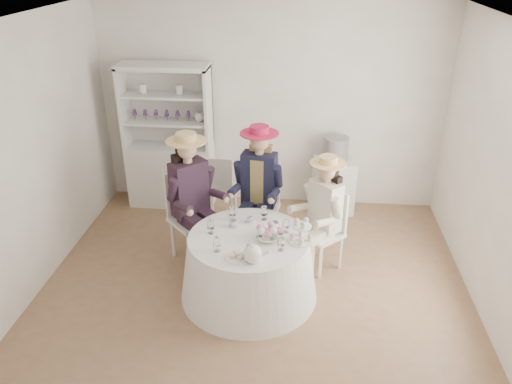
{
  "coord_description": "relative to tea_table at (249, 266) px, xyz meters",
  "views": [
    {
      "loc": [
        0.44,
        -4.34,
        3.29
      ],
      "look_at": [
        0.0,
        0.1,
        1.05
      ],
      "focal_mm": 35.0,
      "sensor_mm": 36.0,
      "label": 1
    }
  ],
  "objects": [
    {
      "name": "tea_table",
      "position": [
        0.0,
        0.0,
        0.0
      ],
      "size": [
        1.4,
        1.4,
        0.69
      ],
      "rotation": [
        0.0,
        0.0,
        -0.27
      ],
      "color": "white",
      "rests_on": "ground"
    },
    {
      "name": "table_teapot",
      "position": [
        0.09,
        -0.41,
        0.43
      ],
      "size": [
        0.25,
        0.18,
        0.18
      ],
      "rotation": [
        0.0,
        0.0,
        0.06
      ],
      "color": "white",
      "rests_on": "tea_table"
    },
    {
      "name": "wall_left",
      "position": [
        -2.2,
        0.18,
        1.01
      ],
      "size": [
        0.0,
        4.5,
        4.5
      ],
      "primitive_type": "plane",
      "rotation": [
        1.57,
        0.0,
        1.57
      ],
      "color": "silver",
      "rests_on": "ground"
    },
    {
      "name": "ceiling",
      "position": [
        0.05,
        0.18,
        2.36
      ],
      "size": [
        4.5,
        4.5,
        0.0
      ],
      "primitive_type": "plane",
      "rotation": [
        3.14,
        0.0,
        0.0
      ],
      "color": "white",
      "rests_on": "wall_back"
    },
    {
      "name": "wall_back",
      "position": [
        0.05,
        2.18,
        1.01
      ],
      "size": [
        4.5,
        0.0,
        4.5
      ],
      "primitive_type": "plane",
      "rotation": [
        1.57,
        0.0,
        0.0
      ],
      "color": "silver",
      "rests_on": "ground"
    },
    {
      "name": "side_table",
      "position": [
        0.92,
        1.93,
        0.02
      ],
      "size": [
        0.58,
        0.58,
        0.73
      ],
      "primitive_type": "cube",
      "rotation": [
        0.0,
        0.0,
        0.26
      ],
      "color": "silver",
      "rests_on": "ground"
    },
    {
      "name": "sandwich_plate",
      "position": [
        -0.06,
        -0.36,
        0.36
      ],
      "size": [
        0.24,
        0.24,
        0.05
      ],
      "rotation": [
        0.0,
        0.0,
        -0.25
      ],
      "color": "white",
      "rests_on": "tea_table"
    },
    {
      "name": "teacup_b",
      "position": [
        -0.02,
        0.29,
        0.38
      ],
      "size": [
        0.08,
        0.08,
        0.06
      ],
      "primitive_type": "imported",
      "rotation": [
        0.0,
        0.0,
        -0.39
      ],
      "color": "white",
      "rests_on": "tea_table"
    },
    {
      "name": "flower_bowl",
      "position": [
        0.19,
        -0.05,
        0.37
      ],
      "size": [
        0.24,
        0.24,
        0.05
      ],
      "primitive_type": "imported",
      "rotation": [
        0.0,
        0.0,
        0.21
      ],
      "color": "white",
      "rests_on": "tea_table"
    },
    {
      "name": "ground",
      "position": [
        0.05,
        0.18,
        -0.34
      ],
      "size": [
        4.5,
        4.5,
        0.0
      ],
      "primitive_type": "plane",
      "color": "brown",
      "rests_on": "ground"
    },
    {
      "name": "stemware_set",
      "position": [
        0.0,
        0.0,
        0.42
      ],
      "size": [
        0.82,
        0.83,
        0.15
      ],
      "color": "white",
      "rests_on": "tea_table"
    },
    {
      "name": "teacup_c",
      "position": [
        0.24,
        0.17,
        0.39
      ],
      "size": [
        0.1,
        0.1,
        0.08
      ],
      "primitive_type": "imported",
      "rotation": [
        0.0,
        0.0,
        -0.04
      ],
      "color": "white",
      "rests_on": "tea_table"
    },
    {
      "name": "wall_front",
      "position": [
        0.05,
        -1.82,
        1.01
      ],
      "size": [
        4.5,
        0.0,
        4.5
      ],
      "primitive_type": "plane",
      "rotation": [
        -1.57,
        0.0,
        0.0
      ],
      "color": "silver",
      "rests_on": "ground"
    },
    {
      "name": "hutch",
      "position": [
        -1.28,
        1.95,
        0.35
      ],
      "size": [
        1.2,
        0.57,
        1.94
      ],
      "rotation": [
        0.0,
        0.0,
        0.13
      ],
      "color": "silver",
      "rests_on": "ground"
    },
    {
      "name": "teacup_a",
      "position": [
        -0.18,
        0.18,
        0.38
      ],
      "size": [
        0.09,
        0.09,
        0.06
      ],
      "primitive_type": "imported",
      "rotation": [
        0.0,
        0.0,
        -0.14
      ],
      "color": "white",
      "rests_on": "tea_table"
    },
    {
      "name": "guest_left",
      "position": [
        -0.7,
        0.61,
        0.51
      ],
      "size": [
        0.64,
        0.65,
        1.52
      ],
      "rotation": [
        0.0,
        0.0,
        0.77
      ],
      "color": "silver",
      "rests_on": "ground"
    },
    {
      "name": "flower_arrangement",
      "position": [
        0.2,
        0.01,
        0.44
      ],
      "size": [
        0.19,
        0.19,
        0.07
      ],
      "rotation": [
        0.0,
        0.0,
        0.26
      ],
      "color": "pink",
      "rests_on": "tea_table"
    },
    {
      "name": "guest_right",
      "position": [
        0.74,
        0.56,
        0.41
      ],
      "size": [
        0.57,
        0.57,
        1.34
      ],
      "rotation": [
        0.0,
        0.0,
        -0.82
      ],
      "color": "silver",
      "rests_on": "ground"
    },
    {
      "name": "cupcake_stand",
      "position": [
        0.52,
        -0.03,
        0.44
      ],
      "size": [
        0.25,
        0.25,
        0.24
      ],
      "rotation": [
        0.0,
        0.0,
        0.29
      ],
      "color": "white",
      "rests_on": "tea_table"
    },
    {
      "name": "hatbox",
      "position": [
        0.92,
        1.93,
        0.55
      ],
      "size": [
        0.41,
        0.41,
        0.32
      ],
      "primitive_type": "cylinder",
      "rotation": [
        0.0,
        0.0,
        -0.37
      ],
      "color": "black",
      "rests_on": "side_table"
    },
    {
      "name": "spare_chair",
      "position": [
        -0.53,
        1.45,
        0.16
      ],
      "size": [
        0.4,
        0.4,
        0.94
      ],
      "rotation": [
        0.0,
        0.0,
        3.11
      ],
      "color": "silver",
      "rests_on": "ground"
    },
    {
      "name": "guest_mid",
      "position": [
        0.01,
        0.93,
        0.51
      ],
      "size": [
        0.56,
        0.59,
        1.51
      ],
      "rotation": [
        0.0,
        0.0,
        -0.16
      ],
      "color": "silver",
      "rests_on": "ground"
    },
    {
      "name": "wall_right",
      "position": [
        2.3,
        0.18,
        1.01
      ],
      "size": [
        0.0,
        4.5,
        4.5
      ],
      "primitive_type": "plane",
      "rotation": [
        1.57,
        0.0,
        -1.57
      ],
      "color": "silver",
      "rests_on": "ground"
    }
  ]
}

